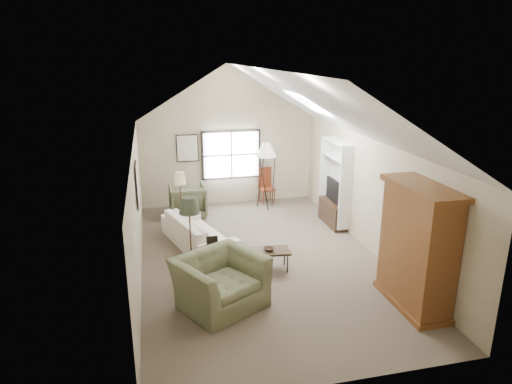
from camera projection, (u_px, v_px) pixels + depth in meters
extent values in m
cube|color=brown|center=(260.00, 259.00, 9.87)|extent=(5.00, 8.00, 0.01)
cube|color=#BBAF8D|center=(228.00, 161.00, 13.23)|extent=(5.00, 0.01, 2.50)
cube|color=#BBAF8D|center=(335.00, 303.00, 5.78)|extent=(5.00, 0.01, 2.50)
cube|color=#BBAF8D|center=(137.00, 214.00, 8.96)|extent=(0.01, 8.00, 2.50)
cube|color=#BBAF8D|center=(370.00, 196.00, 10.05)|extent=(0.01, 8.00, 2.50)
cube|color=black|center=(231.00, 155.00, 13.15)|extent=(1.72, 0.08, 1.42)
cube|color=black|center=(137.00, 185.00, 9.10)|extent=(0.68, 0.04, 0.88)
cube|color=black|center=(187.00, 148.00, 12.82)|extent=(0.62, 0.04, 0.78)
cube|color=brown|center=(417.00, 247.00, 7.79)|extent=(0.60, 1.50, 2.20)
cube|color=white|center=(335.00, 182.00, 11.53)|extent=(0.32, 1.30, 2.10)
cube|color=#382316|center=(333.00, 213.00, 11.78)|extent=(0.34, 1.18, 0.60)
cube|color=black|center=(334.00, 190.00, 11.60)|extent=(0.05, 0.90, 0.55)
imported|color=white|center=(199.00, 232.00, 10.42)|extent=(1.63, 2.59, 0.71)
imported|color=#6D6E4D|center=(220.00, 282.00, 7.94)|extent=(1.83, 1.76, 0.92)
imported|color=#535A3F|center=(188.00, 200.00, 12.36)|extent=(0.97, 0.99, 0.88)
cube|color=#322414|center=(269.00, 260.00, 9.32)|extent=(0.89, 0.55, 0.44)
imported|color=#342315|center=(269.00, 249.00, 9.25)|extent=(0.22, 0.22, 0.05)
cylinder|color=#3C2018|center=(213.00, 264.00, 8.97)|extent=(0.76, 0.76, 0.61)
cube|color=maroon|center=(267.00, 186.00, 13.40)|extent=(0.45, 0.45, 1.04)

